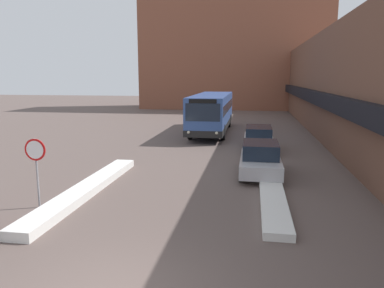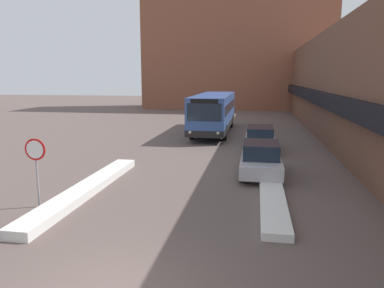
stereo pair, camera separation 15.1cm
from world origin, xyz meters
name	(u,v)px [view 1 (the left image)]	position (x,y,z in m)	size (l,w,h in m)	color
building_row_right	(347,85)	(9.97, 24.00, 3.86)	(5.50, 60.00, 7.75)	brown
building_backdrop_far	(234,43)	(0.00, 48.18, 9.19)	(26.00, 8.00, 18.37)	brown
snow_bank_left	(87,189)	(-3.60, 6.53, 0.16)	(0.90, 9.20, 0.32)	silver
snow_bank_right	(273,200)	(3.60, 6.39, 0.12)	(0.90, 6.47, 0.25)	silver
city_bus	(212,112)	(-0.47, 23.40, 1.72)	(2.67, 11.66, 3.11)	#335193
parked_car_front	(260,159)	(3.20, 10.52, 0.75)	(1.87, 4.32, 1.51)	#B7B7BC
parked_car_back	(258,138)	(3.20, 16.56, 0.73)	(1.81, 4.72, 1.46)	silver
stop_sign	(36,158)	(-4.51, 4.68, 1.78)	(0.76, 0.08, 2.44)	gray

